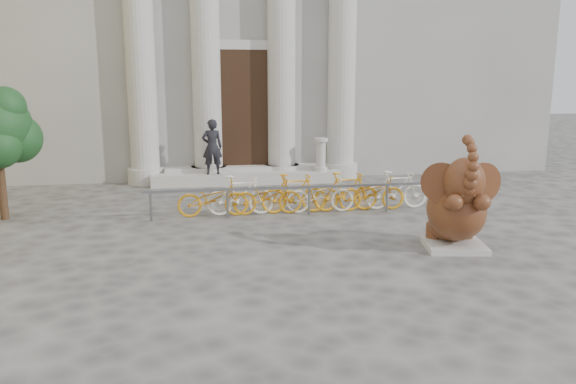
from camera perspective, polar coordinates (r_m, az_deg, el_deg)
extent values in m
plane|color=#474442|center=(9.20, 1.42, -9.63)|extent=(80.00, 80.00, 0.00)
cube|color=gray|center=(23.63, -5.76, 17.98)|extent=(22.00, 10.00, 12.00)
cube|color=black|center=(18.45, -4.45, 8.32)|extent=(2.40, 0.16, 4.00)
cylinder|color=#A8A59E|center=(18.30, -14.80, 13.28)|extent=(0.90, 0.90, 8.00)
cylinder|color=#A8A59E|center=(18.24, -8.36, 13.54)|extent=(0.90, 0.90, 8.00)
cylinder|color=#A8A59E|center=(18.46, -0.68, 13.63)|extent=(0.90, 0.90, 8.00)
cylinder|color=#A8A59E|center=(18.87, 5.51, 13.53)|extent=(0.90, 0.90, 8.00)
cube|color=#A8A59E|center=(18.17, -4.20, 1.54)|extent=(6.00, 1.20, 0.36)
cube|color=#A8A59E|center=(11.65, 16.53, -5.24)|extent=(1.31, 1.22, 0.11)
ellipsoid|color=black|center=(11.78, 16.32, -3.03)|extent=(1.11, 1.07, 0.73)
ellipsoid|color=black|center=(11.49, 16.71, -1.77)|extent=(1.33, 1.55, 1.19)
cylinder|color=black|center=(11.89, 14.64, -3.77)|extent=(0.40, 0.40, 0.30)
cylinder|color=black|center=(12.05, 17.50, -3.73)|extent=(0.40, 0.40, 0.30)
cylinder|color=black|center=(10.94, 16.14, -1.15)|extent=(0.39, 0.72, 0.46)
cylinder|color=black|center=(11.08, 18.65, -1.15)|extent=(0.39, 0.72, 0.46)
ellipsoid|color=black|center=(10.97, 17.47, 1.00)|extent=(0.90, 0.86, 0.91)
cylinder|color=black|center=(11.01, 15.32, 0.91)|extent=(0.71, 0.42, 0.78)
cylinder|color=black|center=(11.23, 19.16, 0.88)|extent=(0.78, 0.16, 0.78)
cone|color=beige|center=(10.75, 17.05, -0.18)|extent=(0.10, 0.27, 0.12)
cone|color=beige|center=(10.83, 18.44, -0.18)|extent=(0.18, 0.27, 0.12)
cube|color=slate|center=(13.73, 2.17, 0.51)|extent=(8.00, 0.06, 0.06)
cylinder|color=slate|center=(13.56, -13.77, -1.47)|extent=(0.06, 0.06, 0.70)
cylinder|color=slate|center=(13.54, -6.16, -1.22)|extent=(0.06, 0.06, 0.70)
cylinder|color=slate|center=(13.80, 2.16, -0.92)|extent=(0.06, 0.06, 0.70)
cylinder|color=slate|center=(14.33, 10.02, -0.62)|extent=(0.06, 0.06, 0.70)
cylinder|color=slate|center=(15.02, 16.51, -0.37)|extent=(0.06, 0.06, 0.70)
imported|color=orange|center=(13.74, -7.64, -0.43)|extent=(1.70, 0.50, 1.00)
imported|color=silver|center=(13.78, -4.86, -0.33)|extent=(1.66, 0.47, 1.00)
imported|color=orange|center=(13.84, -2.11, -0.24)|extent=(1.70, 0.50, 1.00)
imported|color=orange|center=(13.94, 0.62, -0.15)|extent=(1.66, 0.47, 1.00)
imported|color=silver|center=(14.07, 3.29, -0.06)|extent=(1.70, 0.50, 1.00)
imported|color=orange|center=(14.23, 5.92, 0.03)|extent=(1.66, 0.47, 1.00)
imported|color=orange|center=(14.42, 8.47, 0.12)|extent=(1.70, 0.50, 1.00)
imported|color=silver|center=(14.64, 10.96, 0.20)|extent=(1.66, 0.47, 1.00)
cylinder|color=#332114|center=(14.86, -27.11, 1.10)|extent=(0.19, 0.19, 1.91)
sphere|color=black|center=(14.83, -25.83, 4.93)|extent=(1.17, 1.17, 1.17)
sphere|color=black|center=(14.51, -26.85, 7.68)|extent=(0.96, 0.96, 0.96)
imported|color=black|center=(17.61, -7.71, 4.57)|extent=(0.64, 0.43, 1.72)
cylinder|color=#A8A59E|center=(18.21, 3.33, 2.35)|extent=(0.44, 0.44, 0.13)
cylinder|color=#A8A59E|center=(18.15, 3.35, 3.68)|extent=(0.30, 0.30, 0.98)
cylinder|color=#A8A59E|center=(18.08, 3.37, 5.32)|extent=(0.44, 0.44, 0.11)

